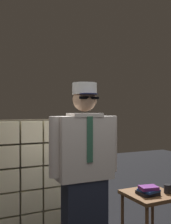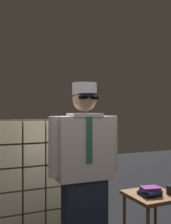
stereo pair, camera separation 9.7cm
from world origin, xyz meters
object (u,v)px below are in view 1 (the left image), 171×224
object	(u,v)px
coffee_mug	(168,189)
standing_person	(85,171)
side_table	(150,200)
book_stack	(148,191)

from	to	relation	value
coffee_mug	standing_person	bearing A→B (deg)	179.53
standing_person	coffee_mug	size ratio (longest dim) A/B	13.94
side_table	book_stack	world-z (taller)	book_stack
standing_person	book_stack	world-z (taller)	standing_person
standing_person	side_table	world-z (taller)	standing_person
book_stack	coffee_mug	xyz separation A→B (m)	(0.24, -0.05, 0.00)
side_table	coffee_mug	size ratio (longest dim) A/B	4.56
book_stack	standing_person	bearing A→B (deg)	-177.27
book_stack	coffee_mug	distance (m)	0.24
book_stack	coffee_mug	bearing A→B (deg)	-11.04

